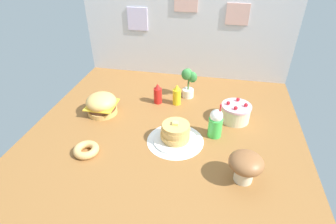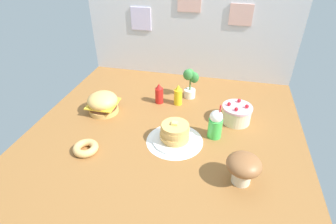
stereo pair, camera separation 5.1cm
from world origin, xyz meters
The scene contains 12 objects.
ground_plane centered at (0.00, 0.00, -0.01)m, with size 2.02×2.12×0.02m, color brown.
back_wall centered at (0.00, 1.05, 0.52)m, with size 2.02×0.04×1.03m.
doily_mat centered at (0.09, -0.04, 0.00)m, with size 0.40×0.40×0.00m, color white.
burger centered at (-0.56, 0.20, 0.08)m, with size 0.24×0.24×0.18m.
pancake_stack centered at (0.09, -0.04, 0.07)m, with size 0.31×0.31×0.16m.
layer_cake centered at (0.51, 0.30, 0.07)m, with size 0.23×0.23×0.17m.
ketchup_bottle centered at (-0.15, 0.45, 0.09)m, with size 0.07×0.07×0.18m.
mustard_bottle centered at (0.02, 0.46, 0.09)m, with size 0.07×0.07×0.18m.
cream_soda_cup centered at (0.36, 0.08, 0.11)m, with size 0.10×0.10×0.28m.
donut_pink_glaze centered at (-0.47, -0.28, 0.03)m, with size 0.17×0.17×0.05m.
potted_plant centered at (0.10, 0.60, 0.15)m, with size 0.13×0.11×0.28m.
mushroom_stool centered at (0.55, -0.32, 0.12)m, with size 0.20×0.20×0.19m.
Camera 1 is at (0.33, -1.49, 1.22)m, focal length 28.42 mm.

